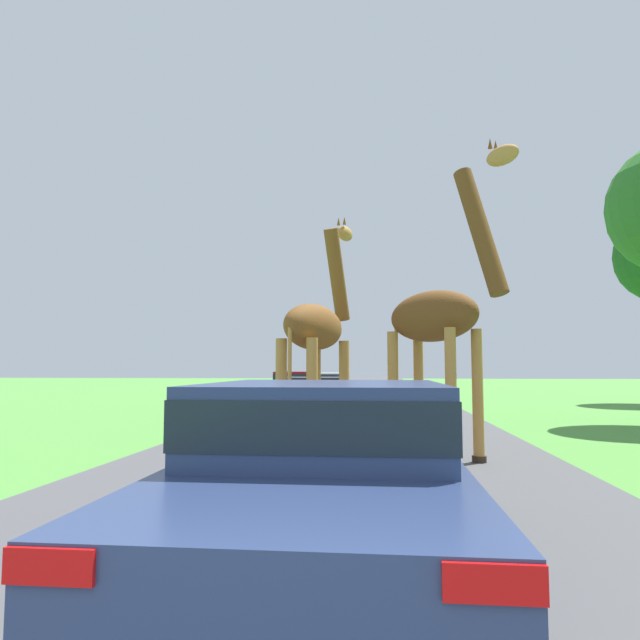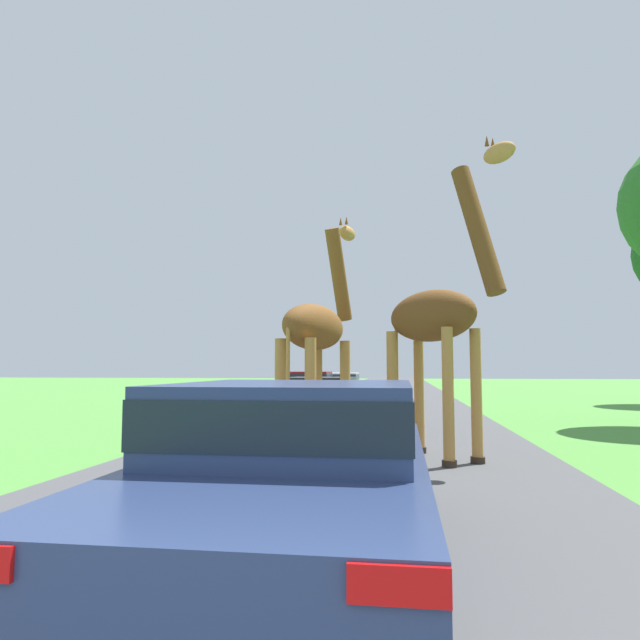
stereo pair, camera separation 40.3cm
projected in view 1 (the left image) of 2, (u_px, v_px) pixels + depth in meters
name	position (u px, v px, depth m)	size (l,w,h in m)	color
road	(367.00, 397.00, 29.45)	(7.22, 120.00, 0.00)	#4C4C4F
giraffe_near_road	(317.00, 334.00, 10.51)	(1.37, 2.60, 4.58)	#B77F3D
giraffe_companion	(439.00, 318.00, 9.43)	(2.14, 2.34, 4.98)	#B77F3D
car_lead_maroon	(326.00, 465.00, 4.39)	(1.94, 4.82, 1.38)	navy
car_queue_right	(297.00, 388.00, 21.75)	(1.74, 3.98, 1.35)	maroon
car_queue_left	(326.00, 384.00, 27.25)	(1.85, 4.82, 1.26)	silver
car_far_ahead	(315.00, 401.00, 14.10)	(1.79, 4.76, 1.26)	black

